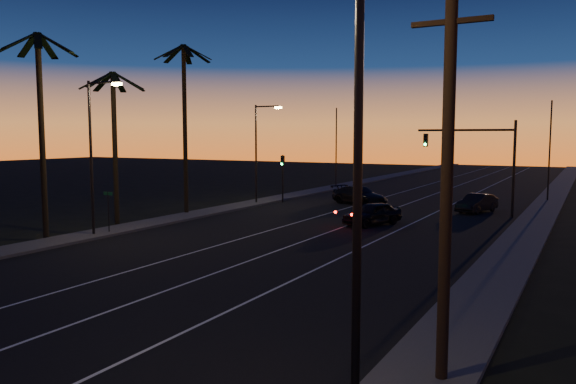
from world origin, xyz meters
The scene contains 21 objects.
road centered at (0.00, 30.00, 0.01)m, with size 20.00×170.00×0.01m, color black.
sidewalk_left centered at (-11.20, 30.00, 0.08)m, with size 2.40×170.00×0.16m, color #3D3D3A.
sidewalk_right centered at (11.20, 30.00, 0.08)m, with size 2.40×170.00×0.16m, color #3D3D3A.
lane_stripe_left centered at (-3.00, 30.00, 0.02)m, with size 0.12×160.00×0.01m, color silver.
lane_stripe_mid centered at (0.50, 30.00, 0.02)m, with size 0.12×160.00×0.01m, color silver.
lane_stripe_right centered at (4.00, 30.00, 0.02)m, with size 0.12×160.00×0.01m, color silver.
palm_near centered at (-12.60, 18.00, 7.07)m, with size 4.25×4.16×11.53m.
palm_mid centered at (-13.20, 24.00, 6.25)m, with size 4.25×4.16×10.03m.
palm_far centered at (-12.20, 30.00, 7.61)m, with size 4.25×4.16×12.53m.
streetlight_left_near centered at (-10.70, 20.00, 5.32)m, with size 2.55×0.26×9.00m.
streetlight_left_far centered at (-10.69, 38.00, 5.06)m, with size 2.55×0.26×8.50m.
streetlight_right_near centered at (10.70, 6.00, 5.32)m, with size 2.55×0.26×9.00m.
street_sign centered at (-10.80, 21.00, 1.66)m, with size 0.70×0.06×2.60m.
utility_pole centered at (11.60, 10.00, 5.32)m, with size 2.20×0.28×10.00m.
signal_mast centered at (7.14, 39.99, 4.78)m, with size 7.10×0.41×7.00m.
signal_post centered at (-9.50, 39.98, 2.89)m, with size 0.28×0.37×4.20m.
far_pole_left centered at (-11.00, 55.00, 4.50)m, with size 0.14×0.14×9.00m, color black.
far_pole_right centered at (11.00, 52.00, 4.50)m, with size 0.14×0.14×9.00m, color black.
lead_car centered at (1.82, 31.91, 0.76)m, with size 3.50×5.16×1.50m.
right_car centered at (6.75, 41.61, 0.72)m, with size 2.63×4.54×1.42m.
cross_car centered at (-3.06, 42.03, 0.79)m, with size 5.77×4.01×1.55m.
Camera 1 is at (14.55, -2.97, 5.86)m, focal length 35.00 mm.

